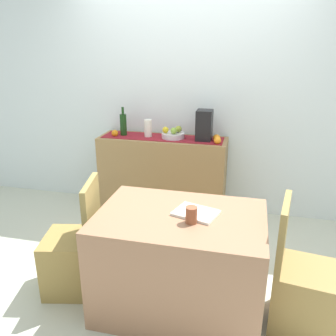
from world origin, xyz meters
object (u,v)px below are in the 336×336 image
(fruit_bowl, at_px, (173,135))
(coffee_cup, at_px, (191,215))
(coffee_maker, at_px, (204,125))
(wine_bottle, at_px, (123,124))
(open_book, at_px, (196,213))
(chair_near_window, at_px, (74,258))
(ceramic_vase, at_px, (148,128))
(sideboard_console, at_px, (163,176))
(dining_table, at_px, (180,262))
(chair_by_corner, at_px, (302,292))

(fruit_bowl, distance_m, coffee_cup, 1.60)
(coffee_cup, bearing_deg, fruit_bowl, 106.97)
(coffee_maker, bearing_deg, wine_bottle, 180.00)
(open_book, xyz_separation_m, chair_near_window, (-0.93, -0.03, -0.48))
(ceramic_vase, relative_size, coffee_cup, 1.72)
(coffee_maker, distance_m, ceramic_vase, 0.61)
(fruit_bowl, xyz_separation_m, coffee_maker, (0.33, 0.00, 0.12))
(fruit_bowl, relative_size, coffee_maker, 0.77)
(coffee_cup, bearing_deg, sideboard_console, 110.87)
(coffee_maker, height_order, ceramic_vase, coffee_maker)
(coffee_cup, bearing_deg, chair_near_window, 174.28)
(ceramic_vase, xyz_separation_m, coffee_cup, (0.74, -1.53, -0.18))
(ceramic_vase, distance_m, coffee_cup, 1.71)
(ceramic_vase, bearing_deg, wine_bottle, 180.00)
(coffee_maker, distance_m, chair_near_window, 1.81)
(wine_bottle, relative_size, dining_table, 0.27)
(coffee_cup, bearing_deg, coffee_maker, 95.16)
(wine_bottle, xyz_separation_m, open_book, (1.03, -1.40, -0.25))
(sideboard_console, relative_size, open_book, 4.91)
(sideboard_console, relative_size, ceramic_vase, 7.31)
(fruit_bowl, height_order, chair_near_window, fruit_bowl)
(coffee_maker, distance_m, coffee_cup, 1.55)
(ceramic_vase, bearing_deg, sideboard_console, 0.00)
(sideboard_console, relative_size, wine_bottle, 4.42)
(sideboard_console, distance_m, chair_by_corner, 1.96)
(sideboard_console, distance_m, chair_near_window, 1.48)
(dining_table, relative_size, coffee_cup, 10.37)
(ceramic_vase, xyz_separation_m, chair_by_corner, (1.48, -1.43, -0.71))
(sideboard_console, relative_size, fruit_bowl, 5.66)
(coffee_cup, bearing_deg, open_book, 85.48)
(open_book, bearing_deg, chair_near_window, -161.34)
(coffee_cup, bearing_deg, dining_table, 135.38)
(sideboard_console, xyz_separation_m, fruit_bowl, (0.12, 0.00, 0.47))
(dining_table, distance_m, open_book, 0.39)
(chair_near_window, bearing_deg, ceramic_vase, 82.83)
(ceramic_vase, bearing_deg, chair_by_corner, -44.04)
(chair_near_window, bearing_deg, fruit_bowl, 72.35)
(coffee_cup, xyz_separation_m, chair_near_window, (-0.92, 0.09, -0.53))
(sideboard_console, height_order, chair_by_corner, chair_by_corner)
(fruit_bowl, bearing_deg, chair_by_corner, -49.91)
(sideboard_console, bearing_deg, fruit_bowl, 0.00)
(open_book, bearing_deg, dining_table, -143.97)
(fruit_bowl, distance_m, coffee_maker, 0.35)
(open_book, relative_size, coffee_cup, 2.56)
(open_book, relative_size, chair_by_corner, 0.31)
(open_book, bearing_deg, wine_bottle, 143.03)
(ceramic_vase, xyz_separation_m, open_book, (0.75, -1.40, -0.22))
(wine_bottle, bearing_deg, chair_near_window, -86.07)
(open_book, xyz_separation_m, coffee_cup, (-0.01, -0.12, 0.05))
(wine_bottle, distance_m, ceramic_vase, 0.28)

